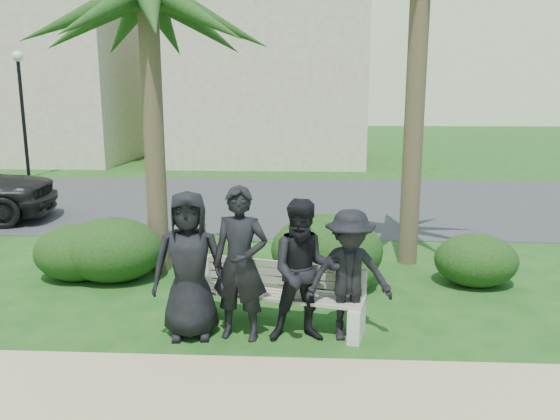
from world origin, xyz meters
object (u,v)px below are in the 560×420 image
Objects in this scene: park_bench at (275,299)px; man_b at (240,264)px; man_c at (304,271)px; man_a at (189,265)px; man_d at (349,275)px; street_lamp at (21,92)px.

man_b is (-0.37, -0.35, 0.56)m from park_bench.
man_c reaches higher than park_bench.
man_b is (0.60, -0.01, 0.03)m from man_a.
man_a is 1.13× the size of man_d.
street_lamp is 1.86× the size of park_bench.
park_bench is at bearing 129.74° from man_c.
man_c is (0.37, -0.37, 0.50)m from park_bench.
street_lamp is at bearing 141.75° from park_bench.
street_lamp is 16.04m from man_c.
man_a is at bearing 173.41° from man_c.
man_c is at bearing 7.35° from man_b.
street_lamp is at bearing 126.03° from man_d.
man_b is at bearing 173.16° from man_c.
man_d reaches higher than park_bench.
park_bench is 1.16m from man_a.
man_b is at bearing -9.05° from man_a.
man_d is (10.33, -12.46, -2.17)m from street_lamp.
man_b is 1.27m from man_d.
man_a reaches higher than man_d.
park_bench is 1.03m from man_d.
man_c is 0.53m from man_d.
street_lamp reaches higher than man_b.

